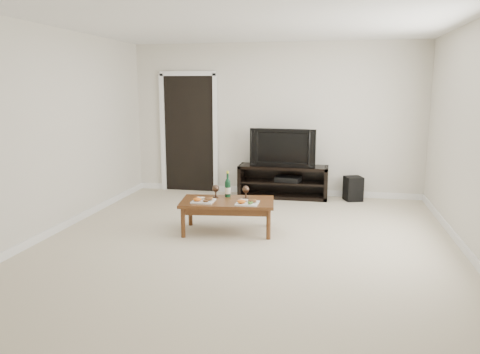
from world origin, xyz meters
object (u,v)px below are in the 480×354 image
object	(u,v)px
subwoofer	(353,189)
coffee_table	(228,216)
media_console	(283,182)
television	(284,147)

from	to	relation	value
subwoofer	coffee_table	world-z (taller)	coffee_table
media_console	coffee_table	world-z (taller)	media_console
coffee_table	media_console	bearing A→B (deg)	76.48
television	coffee_table	distance (m)	2.24
coffee_table	television	bearing A→B (deg)	76.48
media_console	television	world-z (taller)	television
media_console	subwoofer	size ratio (longest dim) A/B	3.75
coffee_table	subwoofer	bearing A→B (deg)	51.41
subwoofer	media_console	bearing A→B (deg)	161.18
media_console	coffee_table	size ratio (longest dim) A/B	1.27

